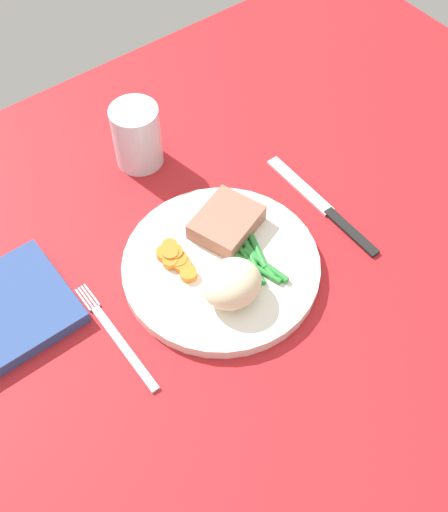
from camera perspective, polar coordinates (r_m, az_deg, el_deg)
The scene contains 10 objects.
dining_table at distance 78.16cm, azimuth 0.61°, elevation -2.64°, with size 120.00×90.00×2.00cm.
dinner_plate at distance 77.68cm, azimuth -0.00°, elevation -0.77°, with size 24.20×24.20×1.60cm, color white.
meat_portion at distance 79.04cm, azimuth 0.22°, elevation 3.05°, with size 8.15×6.71×2.40cm, color #A86B56.
mashed_potatoes at distance 72.43cm, azimuth 0.70°, elevation -2.49°, with size 7.11×6.39×4.66cm, color beige.
carrot_slices at distance 76.87cm, azimuth -4.49°, elevation -0.17°, with size 3.15×6.62×1.25cm.
green_beans at distance 76.92cm, azimuth 2.89°, elevation -0.15°, with size 4.68×9.89×0.81cm.
fork at distance 74.22cm, azimuth -9.66°, elevation -7.18°, with size 1.44×16.60×0.40cm.
knife at distance 84.97cm, azimuth 8.95°, elevation 4.36°, with size 1.70×20.50×0.64cm.
water_glass at distance 88.06cm, azimuth -7.79°, elevation 10.33°, with size 6.57×6.57×9.04cm.
napkin at distance 78.34cm, azimuth -18.65°, elevation -4.48°, with size 13.55×13.48×1.72cm, color #334C8C.
Camera 1 is at (-26.03, -33.07, 66.86)cm, focal length 44.49 mm.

